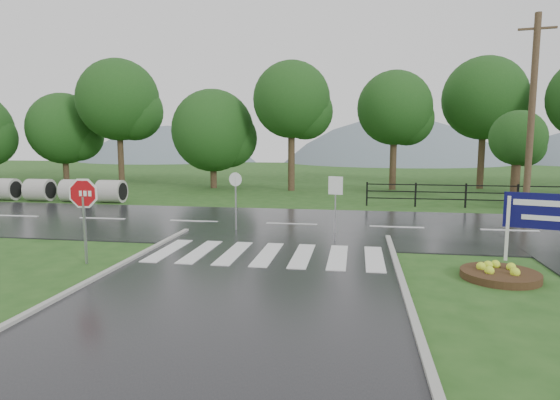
# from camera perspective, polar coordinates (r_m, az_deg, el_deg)

# --- Properties ---
(ground) EXTENTS (120.00, 120.00, 0.00)m
(ground) POSITION_cam_1_polar(r_m,az_deg,el_deg) (8.84, -7.85, -14.68)
(ground) COLOR #244E1A
(ground) RESTS_ON ground
(main_road) EXTENTS (90.00, 8.00, 0.04)m
(main_road) POSITION_cam_1_polar(r_m,az_deg,el_deg) (18.29, 1.43, -3.07)
(main_road) COLOR black
(main_road) RESTS_ON ground
(crosswalk) EXTENTS (6.50, 2.80, 0.02)m
(crosswalk) POSITION_cam_1_polar(r_m,az_deg,el_deg) (13.46, -1.53, -6.62)
(crosswalk) COLOR silver
(crosswalk) RESTS_ON ground
(fence_west) EXTENTS (9.58, 0.08, 1.20)m
(fence_west) POSITION_cam_1_polar(r_m,az_deg,el_deg) (24.54, 21.71, 0.78)
(fence_west) COLOR black
(fence_west) RESTS_ON ground
(hills) EXTENTS (102.00, 48.00, 48.00)m
(hills) POSITION_cam_1_polar(r_m,az_deg,el_deg) (75.23, 9.90, -7.27)
(hills) COLOR slate
(hills) RESTS_ON ground
(treeline) EXTENTS (83.20, 5.20, 10.00)m
(treeline) POSITION_cam_1_polar(r_m,az_deg,el_deg) (32.03, 6.66, 1.37)
(treeline) COLOR #153E13
(treeline) RESTS_ON ground
(culvert_pipes) EXTENTS (7.60, 1.20, 1.20)m
(culvert_pipes) POSITION_cam_1_polar(r_m,az_deg,el_deg) (27.98, -25.51, 1.08)
(culvert_pipes) COLOR #9E9B93
(culvert_pipes) RESTS_ON ground
(stop_sign) EXTENTS (1.09, 0.10, 2.45)m
(stop_sign) POSITION_cam_1_polar(r_m,az_deg,el_deg) (13.38, -22.85, -0.04)
(stop_sign) COLOR #939399
(stop_sign) RESTS_ON ground
(estate_billboard) EXTENTS (2.08, 0.68, 1.88)m
(estate_billboard) POSITION_cam_1_polar(r_m,az_deg,el_deg) (14.53, 29.79, -1.60)
(estate_billboard) COLOR silver
(estate_billboard) RESTS_ON ground
(flower_bed) EXTENTS (1.82, 1.82, 0.36)m
(flower_bed) POSITION_cam_1_polar(r_m,az_deg,el_deg) (12.49, 25.25, -8.08)
(flower_bed) COLOR #332111
(flower_bed) RESTS_ON ground
(reg_sign_small) EXTENTS (0.46, 0.15, 2.15)m
(reg_sign_small) POSITION_cam_1_polar(r_m,az_deg,el_deg) (15.09, 6.78, 0.50)
(reg_sign_small) COLOR #939399
(reg_sign_small) RESTS_ON ground
(reg_sign_round) EXTENTS (0.49, 0.13, 2.14)m
(reg_sign_round) POSITION_cam_1_polar(r_m,az_deg,el_deg) (16.97, -5.43, 0.75)
(reg_sign_round) COLOR #939399
(reg_sign_round) RESTS_ON ground
(utility_pole_east) EXTENTS (1.59, 0.32, 8.96)m
(utility_pole_east) POSITION_cam_1_polar(r_m,az_deg,el_deg) (24.64, 28.35, 9.38)
(utility_pole_east) COLOR #473523
(utility_pole_east) RESTS_ON ground
(entrance_tree_left) EXTENTS (2.76, 2.76, 4.79)m
(entrance_tree_left) POSITION_cam_1_polar(r_m,az_deg,el_deg) (26.55, 27.01, 6.68)
(entrance_tree_left) COLOR #3D2B1C
(entrance_tree_left) RESTS_ON ground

